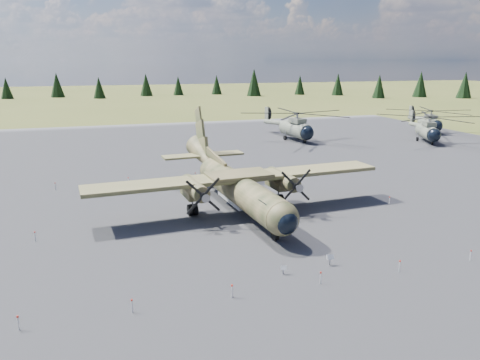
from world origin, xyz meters
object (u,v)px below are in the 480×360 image
object	(u,v)px
helicopter_near	(296,121)
helicopter_mid	(428,124)
helicopter_far	(430,116)
transport_plane	(235,181)

from	to	relation	value
helicopter_near	helicopter_mid	distance (m)	23.25
helicopter_far	helicopter_near	bearing A→B (deg)	-161.60
helicopter_near	helicopter_mid	xyz separation A→B (m)	(21.61, -8.57, -0.33)
transport_plane	helicopter_near	size ratio (longest dim) A/B	1.16
helicopter_mid	helicopter_far	xyz separation A→B (m)	(8.47, 10.01, -0.15)
helicopter_near	helicopter_mid	world-z (taller)	helicopter_near
helicopter_mid	helicopter_far	size ratio (longest dim) A/B	1.08
helicopter_mid	transport_plane	bearing A→B (deg)	-126.52
transport_plane	helicopter_mid	size ratio (longest dim) A/B	1.21
helicopter_near	helicopter_far	xyz separation A→B (m)	(30.09, 1.44, -0.48)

